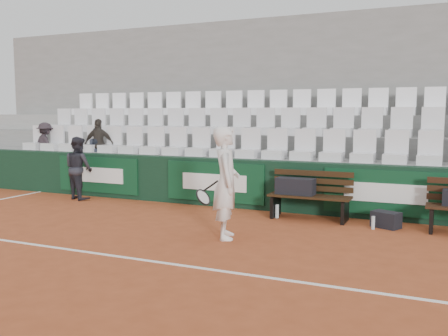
# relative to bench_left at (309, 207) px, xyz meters

# --- Properties ---
(ground) EXTENTS (80.00, 80.00, 0.00)m
(ground) POSITION_rel_bench_left_xyz_m (-1.92, -3.42, -0.23)
(ground) COLOR #A14724
(ground) RESTS_ON ground
(court_baseline) EXTENTS (18.00, 0.06, 0.01)m
(court_baseline) POSITION_rel_bench_left_xyz_m (-1.92, -3.42, -0.22)
(court_baseline) COLOR white
(court_baseline) RESTS_ON ground
(back_barrier) EXTENTS (18.00, 0.34, 1.00)m
(back_barrier) POSITION_rel_bench_left_xyz_m (-1.85, 0.57, 0.28)
(back_barrier) COLOR black
(back_barrier) RESTS_ON ground
(grandstand_tier_front) EXTENTS (18.00, 0.95, 1.00)m
(grandstand_tier_front) POSITION_rel_bench_left_xyz_m (-1.92, 1.20, 0.28)
(grandstand_tier_front) COLOR gray
(grandstand_tier_front) RESTS_ON ground
(grandstand_tier_mid) EXTENTS (18.00, 0.95, 1.45)m
(grandstand_tier_mid) POSITION_rel_bench_left_xyz_m (-1.92, 2.15, 0.50)
(grandstand_tier_mid) COLOR gray
(grandstand_tier_mid) RESTS_ON ground
(grandstand_tier_back) EXTENTS (18.00, 0.95, 1.90)m
(grandstand_tier_back) POSITION_rel_bench_left_xyz_m (-1.92, 3.10, 0.72)
(grandstand_tier_back) COLOR #989896
(grandstand_tier_back) RESTS_ON ground
(grandstand_rear_wall) EXTENTS (18.00, 0.30, 4.40)m
(grandstand_rear_wall) POSITION_rel_bench_left_xyz_m (-1.92, 3.73, 1.98)
(grandstand_rear_wall) COLOR gray
(grandstand_rear_wall) RESTS_ON ground
(seat_row_front) EXTENTS (11.90, 0.44, 0.63)m
(seat_row_front) POSITION_rel_bench_left_xyz_m (-1.92, 1.03, 1.09)
(seat_row_front) COLOR silver
(seat_row_front) RESTS_ON grandstand_tier_front
(seat_row_mid) EXTENTS (11.90, 0.44, 0.63)m
(seat_row_mid) POSITION_rel_bench_left_xyz_m (-1.92, 1.98, 1.54)
(seat_row_mid) COLOR silver
(seat_row_mid) RESTS_ON grandstand_tier_mid
(seat_row_back) EXTENTS (11.90, 0.44, 0.63)m
(seat_row_back) POSITION_rel_bench_left_xyz_m (-1.92, 2.93, 1.99)
(seat_row_back) COLOR white
(seat_row_back) RESTS_ON grandstand_tier_back
(bench_left) EXTENTS (1.50, 0.56, 0.45)m
(bench_left) POSITION_rel_bench_left_xyz_m (0.00, 0.00, 0.00)
(bench_left) COLOR black
(bench_left) RESTS_ON ground
(sports_bag_left) EXTENTS (0.72, 0.33, 0.30)m
(sports_bag_left) POSITION_rel_bench_left_xyz_m (-0.27, 0.00, 0.38)
(sports_bag_left) COLOR black
(sports_bag_left) RESTS_ON bench_left
(sports_bag_ground) EXTENTS (0.53, 0.44, 0.28)m
(sports_bag_ground) POSITION_rel_bench_left_xyz_m (1.37, -0.11, -0.09)
(sports_bag_ground) COLOR black
(sports_bag_ground) RESTS_ON ground
(water_bottle_near) EXTENTS (0.07, 0.07, 0.26)m
(water_bottle_near) POSITION_rel_bench_left_xyz_m (-0.58, -0.12, -0.10)
(water_bottle_near) COLOR silver
(water_bottle_near) RESTS_ON ground
(water_bottle_far) EXTENTS (0.06, 0.06, 0.22)m
(water_bottle_far) POSITION_rel_bench_left_xyz_m (1.18, -0.33, -0.11)
(water_bottle_far) COLOR #B0BFC7
(water_bottle_far) RESTS_ON ground
(tennis_player) EXTENTS (0.82, 0.75, 1.75)m
(tennis_player) POSITION_rel_bench_left_xyz_m (-0.85, -1.87, 0.65)
(tennis_player) COLOR white
(tennis_player) RESTS_ON ground
(ball_kid) EXTENTS (0.83, 0.73, 1.42)m
(ball_kid) POSITION_rel_bench_left_xyz_m (-5.34, 0.02, 0.49)
(ball_kid) COLOR #212129
(ball_kid) RESTS_ON ground
(spectator_a) EXTENTS (0.84, 0.63, 1.16)m
(spectator_a) POSITION_rel_bench_left_xyz_m (-7.31, 1.08, 1.35)
(spectator_a) COLOR #271F25
(spectator_a) RESTS_ON grandstand_tier_front
(spectator_b) EXTENTS (0.80, 0.54, 1.26)m
(spectator_b) POSITION_rel_bench_left_xyz_m (-5.58, 1.08, 1.40)
(spectator_b) COLOR #302B27
(spectator_b) RESTS_ON grandstand_tier_front
(spectator_c) EXTENTS (0.59, 0.52, 1.03)m
(spectator_c) POSITION_rel_bench_left_xyz_m (-5.67, 1.08, 1.29)
(spectator_c) COLOR #1F242F
(spectator_c) RESTS_ON grandstand_tier_front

